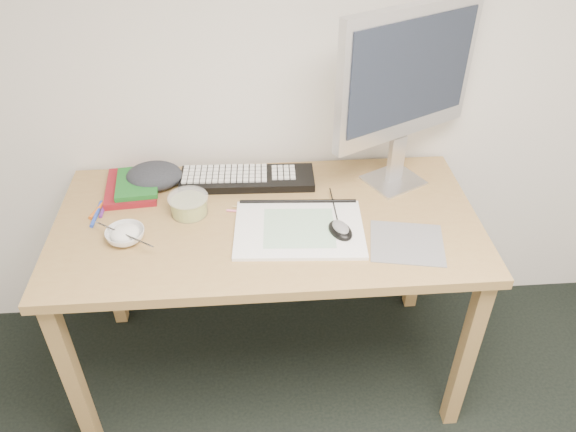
{
  "coord_description": "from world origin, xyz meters",
  "views": [
    {
      "loc": [
        -0.14,
        -0.05,
        1.87
      ],
      "look_at": [
        -0.03,
        1.33,
        0.83
      ],
      "focal_mm": 35.0,
      "sensor_mm": 36.0,
      "label": 1
    }
  ],
  "objects_px": {
    "monitor": "(407,79)",
    "sketchpad": "(299,229)",
    "keyboard": "(247,179)",
    "rice_bowl": "(125,235)",
    "desk": "(268,238)"
  },
  "relations": [
    {
      "from": "sketchpad",
      "to": "monitor",
      "type": "xyz_separation_m",
      "value": [
        0.37,
        0.26,
        0.39
      ]
    },
    {
      "from": "sketchpad",
      "to": "rice_bowl",
      "type": "bearing_deg",
      "value": -175.7
    },
    {
      "from": "monitor",
      "to": "sketchpad",
      "type": "bearing_deg",
      "value": -172.03
    },
    {
      "from": "sketchpad",
      "to": "keyboard",
      "type": "relative_size",
      "value": 0.86
    },
    {
      "from": "desk",
      "to": "sketchpad",
      "type": "xyz_separation_m",
      "value": [
        0.1,
        -0.07,
        0.09
      ]
    },
    {
      "from": "sketchpad",
      "to": "monitor",
      "type": "distance_m",
      "value": 0.59
    },
    {
      "from": "sketchpad",
      "to": "monitor",
      "type": "relative_size",
      "value": 0.65
    },
    {
      "from": "monitor",
      "to": "rice_bowl",
      "type": "bearing_deg",
      "value": 168.83
    },
    {
      "from": "desk",
      "to": "keyboard",
      "type": "xyz_separation_m",
      "value": [
        -0.06,
        0.22,
        0.1
      ]
    },
    {
      "from": "sketchpad",
      "to": "rice_bowl",
      "type": "relative_size",
      "value": 3.39
    },
    {
      "from": "rice_bowl",
      "to": "monitor",
      "type": "bearing_deg",
      "value": 16.38
    },
    {
      "from": "monitor",
      "to": "rice_bowl",
      "type": "height_order",
      "value": "monitor"
    },
    {
      "from": "desk",
      "to": "rice_bowl",
      "type": "bearing_deg",
      "value": -170.06
    },
    {
      "from": "desk",
      "to": "keyboard",
      "type": "distance_m",
      "value": 0.25
    },
    {
      "from": "keyboard",
      "to": "rice_bowl",
      "type": "bearing_deg",
      "value": -139.92
    }
  ]
}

